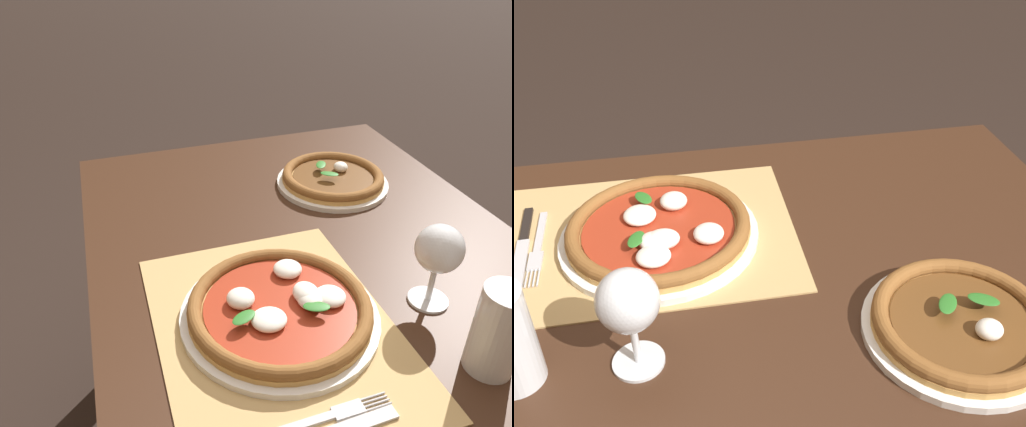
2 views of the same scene
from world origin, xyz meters
TOP-DOWN VIEW (x-y plane):
  - dining_table at (0.00, 0.00)m, footprint 1.42×0.88m
  - paper_placemat at (0.05, -0.15)m, footprint 0.50×0.38m
  - pizza_near at (0.03, -0.14)m, footprint 0.33×0.33m
  - pizza_far at (-0.37, 0.16)m, footprint 0.27×0.27m
  - wine_glass at (0.07, 0.13)m, footprint 0.08×0.08m
  - pint_glass at (0.23, 0.13)m, footprint 0.07×0.07m
  - fork at (0.23, -0.15)m, footprint 0.02×0.20m

SIDE VIEW (x-z plane):
  - dining_table at x=0.00m, z-range 0.27..1.01m
  - paper_placemat at x=0.05m, z-range 0.74..0.74m
  - fork at x=0.23m, z-range 0.74..0.75m
  - pizza_far at x=-0.37m, z-range 0.74..0.78m
  - pizza_near at x=0.03m, z-range 0.74..0.79m
  - pint_glass at x=0.23m, z-range 0.74..0.88m
  - wine_glass at x=0.07m, z-range 0.77..0.92m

